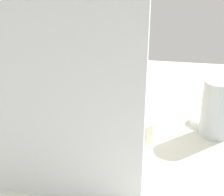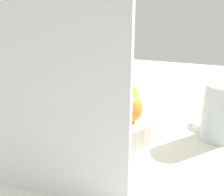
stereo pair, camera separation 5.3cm
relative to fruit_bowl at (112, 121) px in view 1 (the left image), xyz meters
The scene contains 10 objects.
ground_plane 5.34cm from the fruit_bowl, 19.89° to the right, with size 180.00×140.00×3.00cm, color silver.
fruit_bowl is the anchor object (origin of this frame).
orange_front_left 8.58cm from the fruit_bowl, 145.09° to the left, with size 6.95×6.95×6.95cm, color orange.
orange_front_right 7.50cm from the fruit_bowl, 120.02° to the right, with size 6.95×6.95×6.95cm, color orange.
orange_center 8.46cm from the fruit_bowl, 24.46° to the right, with size 6.95×6.95×6.95cm, color orange.
orange_back_left 7.86cm from the fruit_bowl, 72.49° to the left, with size 6.95×6.95×6.95cm, color orange.
banana_bunch 7.24cm from the fruit_bowl, ahead, with size 13.29×17.75×8.40cm.
cutting_board 30.81cm from the fruit_bowl, 83.29° to the left, with size 28.00×1.80×36.00cm, color white.
thermos_tumbler 26.50cm from the fruit_bowl, behind, with size 7.84×7.84×14.20cm, color #AEB8BF.
jar_lid 25.21cm from the fruit_bowl, 160.46° to the right, with size 7.44×7.44×1.62cm, color silver.
Camera 1 is at (-17.37, 68.50, 37.39)cm, focal length 47.44 mm.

